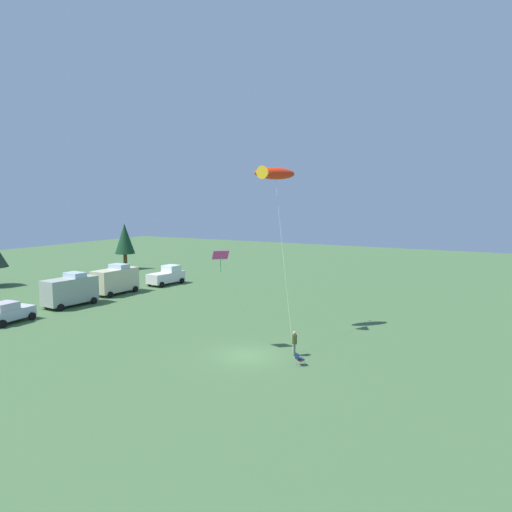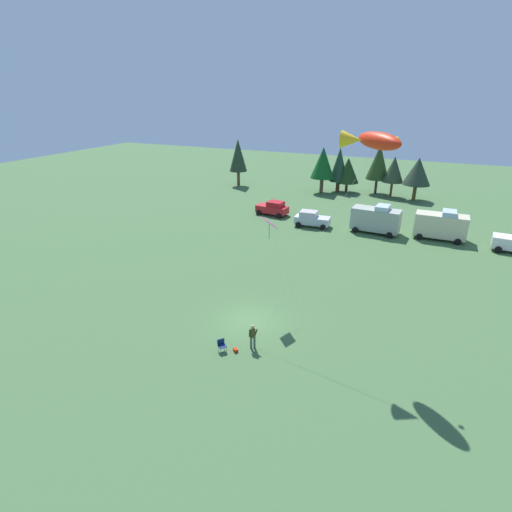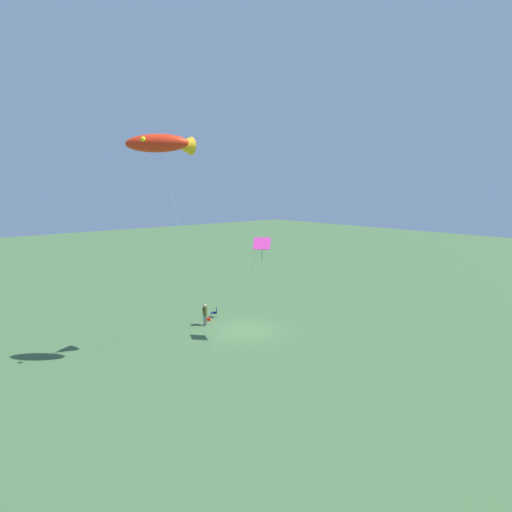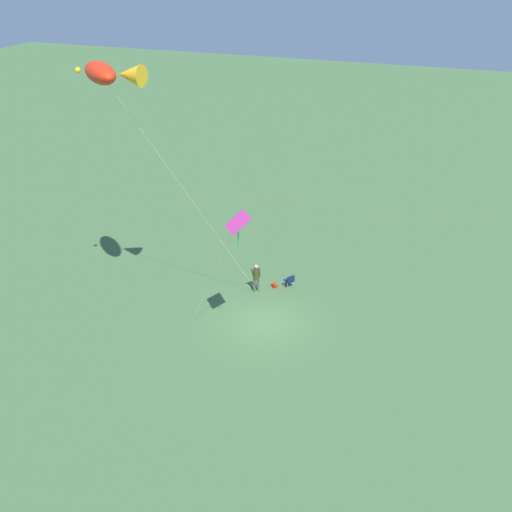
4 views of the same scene
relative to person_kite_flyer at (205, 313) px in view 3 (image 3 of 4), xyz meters
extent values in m
plane|color=#42653A|center=(-1.58, 2.93, -1.02)|extent=(160.00, 160.00, 0.00)
cylinder|color=#45524B|center=(0.10, 0.05, -0.60)|extent=(0.14, 0.14, 0.85)
cylinder|color=#45524B|center=(-0.10, -0.05, -0.60)|extent=(0.14, 0.14, 0.85)
cylinder|color=#373E1A|center=(0.00, 0.00, 0.14)|extent=(0.46, 0.46, 0.62)
sphere|color=tan|center=(0.00, 0.00, 0.60)|extent=(0.24, 0.24, 0.24)
cylinder|color=#373E1A|center=(0.20, 0.04, 0.17)|extent=(0.25, 0.19, 0.55)
cylinder|color=#373E1A|center=(-0.15, -0.14, 0.17)|extent=(0.15, 0.13, 0.55)
cube|color=#0F214C|center=(-1.63, -1.14, -0.60)|extent=(0.68, 0.68, 0.04)
cube|color=#0F214C|center=(-1.79, -1.00, -0.40)|extent=(0.34, 0.39, 0.40)
cylinder|color=#A5A8AD|center=(-1.33, -1.12, -0.81)|extent=(0.03, 0.03, 0.42)
cylinder|color=#A5A8AD|center=(-1.60, -1.44, -0.81)|extent=(0.03, 0.03, 0.42)
cylinder|color=#A5A8AD|center=(-1.65, -0.85, -0.81)|extent=(0.03, 0.03, 0.42)
cylinder|color=#A5A8AD|center=(-1.92, -1.17, -0.81)|extent=(0.03, 0.03, 0.42)
cube|color=red|center=(-0.85, -0.79, -0.91)|extent=(0.39, 0.37, 0.22)
ellipsoid|color=red|center=(5.84, 4.54, 11.80)|extent=(3.33, 3.18, 1.03)
cone|color=yellow|center=(4.29, 4.54, 11.80)|extent=(1.21, 1.03, 1.03)
sphere|color=yellow|center=(6.79, 4.86, 11.91)|extent=(0.25, 0.25, 0.25)
cylinder|color=silver|center=(2.88, 2.29, 5.39)|extent=(5.93, 4.52, 12.82)
cylinder|color=#4C3823|center=(-0.07, 0.04, -1.02)|extent=(0.04, 0.04, 0.01)
cube|color=#CF3295|center=(-1.10, 5.30, 5.81)|extent=(1.42, 1.44, 0.71)
cylinder|color=green|center=(-1.10, 5.30, 5.14)|extent=(0.04, 0.04, 1.12)
cylinder|color=silver|center=(0.52, 4.73, 2.40)|extent=(3.26, 1.16, 6.83)
cylinder|color=#4C3823|center=(2.15, 4.16, -1.02)|extent=(0.04, 0.04, 0.01)
camera|label=1|loc=(-30.56, -13.85, 9.84)|focal=35.00mm
camera|label=2|loc=(8.96, -19.64, 14.49)|focal=28.00mm
camera|label=3|loc=(16.38, 24.77, 9.33)|focal=28.00mm
camera|label=4|loc=(-10.49, 28.09, 16.97)|focal=42.00mm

